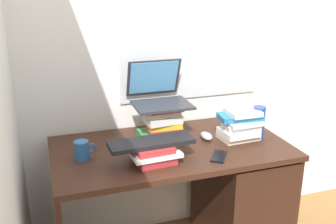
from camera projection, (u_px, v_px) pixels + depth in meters
wall_back at (150, 33)px, 2.29m from camera, size 6.00×0.06×2.60m
desk at (223, 193)px, 2.30m from camera, size 1.27×0.69×0.74m
book_stack_tall at (162, 124)px, 2.20m from camera, size 0.24×0.20×0.19m
book_stack_keyboard_riser at (154, 153)px, 1.93m from camera, size 0.25×0.20×0.09m
book_stack_side at (240, 125)px, 2.19m from camera, size 0.25×0.18×0.17m
laptop at (158, 93)px, 2.21m from camera, size 0.31×0.33×0.24m
keyboard at (151, 142)px, 1.91m from camera, size 0.43×0.16×0.02m
computer_mouse at (206, 136)px, 2.21m from camera, size 0.06×0.10×0.04m
mug at (82, 150)px, 1.96m from camera, size 0.11×0.07×0.10m
water_bottle at (258, 122)px, 2.21m from camera, size 0.07×0.07×0.18m
cell_phone at (219, 156)px, 1.99m from camera, size 0.13×0.15×0.01m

